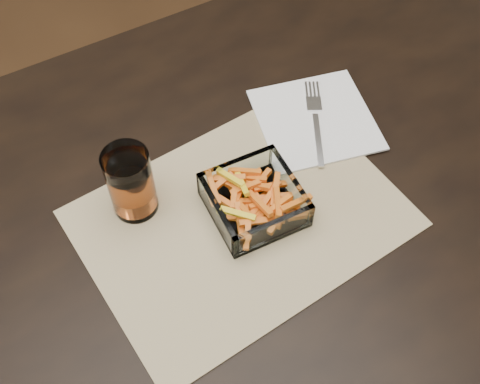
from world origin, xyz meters
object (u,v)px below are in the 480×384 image
glass_bowl (254,202)px  dining_table (220,251)px  fork (316,119)px  tumbler (131,184)px

glass_bowl → dining_table: bearing=171.3°
fork → tumbler: bearing=-150.4°
tumbler → fork: bearing=0.9°
tumbler → fork: (0.32, 0.01, -0.05)m
dining_table → tumbler: (-0.09, 0.08, 0.14)m
tumbler → fork: 0.33m
dining_table → glass_bowl: glass_bowl is taller
dining_table → glass_bowl: 0.12m
glass_bowl → fork: glass_bowl is taller
tumbler → fork: tumbler is taller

